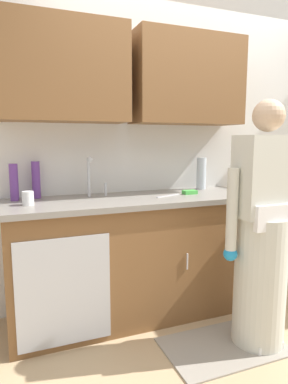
{
  "coord_description": "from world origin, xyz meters",
  "views": [
    {
      "loc": [
        -1.43,
        -1.71,
        1.37
      ],
      "look_at": [
        -0.54,
        0.55,
        1.0
      ],
      "focal_mm": 32.01,
      "sensor_mm": 36.0,
      "label": 1
    }
  ],
  "objects_px": {
    "bottle_water_short": "(14,182)",
    "sponge": "(190,192)",
    "person_at_sink": "(262,245)",
    "bottle_water_tall": "(36,180)",
    "bottle_soap": "(201,173)",
    "sink": "(99,201)",
    "cup_by_sink": "(28,198)",
    "knife_on_counter": "(168,196)"
  },
  "relations": [
    {
      "from": "bottle_soap",
      "to": "cup_by_sink",
      "type": "height_order",
      "value": "bottle_soap"
    },
    {
      "from": "sink",
      "to": "sponge",
      "type": "height_order",
      "value": "sink"
    },
    {
      "from": "person_at_sink",
      "to": "cup_by_sink",
      "type": "relative_size",
      "value": 17.37
    },
    {
      "from": "sponge",
      "to": "bottle_soap",
      "type": "bearing_deg",
      "value": 42.96
    },
    {
      "from": "person_at_sink",
      "to": "bottle_soap",
      "type": "bearing_deg",
      "value": 85.98
    },
    {
      "from": "person_at_sink",
      "to": "sponge",
      "type": "height_order",
      "value": "person_at_sink"
    },
    {
      "from": "bottle_water_short",
      "to": "cup_by_sink",
      "type": "bearing_deg",
      "value": -70.0
    },
    {
      "from": "cup_by_sink",
      "to": "person_at_sink",
      "type": "bearing_deg",
      "value": -24.41
    },
    {
      "from": "cup_by_sink",
      "to": "sponge",
      "type": "height_order",
      "value": "cup_by_sink"
    },
    {
      "from": "bottle_soap",
      "to": "person_at_sink",
      "type": "bearing_deg",
      "value": -94.02
    },
    {
      "from": "person_at_sink",
      "to": "bottle_water_tall",
      "type": "bearing_deg",
      "value": 145.56
    },
    {
      "from": "sponge",
      "to": "knife_on_counter",
      "type": "bearing_deg",
      "value": -170.84
    },
    {
      "from": "sink",
      "to": "bottle_water_tall",
      "type": "xyz_separation_m",
      "value": [
        -0.42,
        0.22,
        0.15
      ]
    },
    {
      "from": "bottle_soap",
      "to": "sponge",
      "type": "bearing_deg",
      "value": -137.04
    },
    {
      "from": "person_at_sink",
      "to": "bottle_soap",
      "type": "xyz_separation_m",
      "value": [
        0.06,
        0.89,
        0.39
      ]
    },
    {
      "from": "cup_by_sink",
      "to": "sink",
      "type": "bearing_deg",
      "value": 5.88
    },
    {
      "from": "bottle_water_tall",
      "to": "bottle_soap",
      "type": "relative_size",
      "value": 0.99
    },
    {
      "from": "cup_by_sink",
      "to": "sponge",
      "type": "xyz_separation_m",
      "value": [
        1.24,
        0.03,
        -0.03
      ]
    },
    {
      "from": "bottle_water_tall",
      "to": "knife_on_counter",
      "type": "xyz_separation_m",
      "value": [
        0.96,
        -0.28,
        -0.13
      ]
    },
    {
      "from": "bottle_soap",
      "to": "cup_by_sink",
      "type": "xyz_separation_m",
      "value": [
        -1.47,
        -0.25,
        -0.09
      ]
    },
    {
      "from": "person_at_sink",
      "to": "sponge",
      "type": "bearing_deg",
      "value": 104.23
    },
    {
      "from": "sink",
      "to": "bottle_soap",
      "type": "xyz_separation_m",
      "value": [
        0.98,
        0.2,
        0.15
      ]
    },
    {
      "from": "sink",
      "to": "cup_by_sink",
      "type": "xyz_separation_m",
      "value": [
        -0.49,
        -0.05,
        0.06
      ]
    },
    {
      "from": "sink",
      "to": "sponge",
      "type": "xyz_separation_m",
      "value": [
        0.75,
        -0.02,
        0.03
      ]
    },
    {
      "from": "knife_on_counter",
      "to": "cup_by_sink",
      "type": "bearing_deg",
      "value": -20.65
    },
    {
      "from": "bottle_water_short",
      "to": "knife_on_counter",
      "type": "distance_m",
      "value": 1.14
    },
    {
      "from": "sink",
      "to": "person_at_sink",
      "type": "relative_size",
      "value": 0.31
    },
    {
      "from": "knife_on_counter",
      "to": "sponge",
      "type": "bearing_deg",
      "value": 168.66
    },
    {
      "from": "sink",
      "to": "knife_on_counter",
      "type": "distance_m",
      "value": 0.54
    },
    {
      "from": "person_at_sink",
      "to": "cup_by_sink",
      "type": "xyz_separation_m",
      "value": [
        -1.41,
        0.64,
        0.29
      ]
    },
    {
      "from": "cup_by_sink",
      "to": "bottle_water_short",
      "type": "bearing_deg",
      "value": 110.0
    },
    {
      "from": "knife_on_counter",
      "to": "sponge",
      "type": "distance_m",
      "value": 0.21
    },
    {
      "from": "bottle_water_tall",
      "to": "sponge",
      "type": "height_order",
      "value": "bottle_water_tall"
    },
    {
      "from": "bottle_water_short",
      "to": "sponge",
      "type": "height_order",
      "value": "bottle_water_short"
    },
    {
      "from": "sink",
      "to": "person_at_sink",
      "type": "height_order",
      "value": "person_at_sink"
    },
    {
      "from": "cup_by_sink",
      "to": "sponge",
      "type": "relative_size",
      "value": 0.85
    },
    {
      "from": "bottle_water_short",
      "to": "bottle_water_tall",
      "type": "xyz_separation_m",
      "value": [
        0.16,
        0.06,
        0.01
      ]
    },
    {
      "from": "bottle_water_short",
      "to": "knife_on_counter",
      "type": "height_order",
      "value": "bottle_water_short"
    },
    {
      "from": "sink",
      "to": "bottle_water_tall",
      "type": "distance_m",
      "value": 0.5
    },
    {
      "from": "sink",
      "to": "person_at_sink",
      "type": "distance_m",
      "value": 1.17
    },
    {
      "from": "person_at_sink",
      "to": "bottle_soap",
      "type": "height_order",
      "value": "person_at_sink"
    },
    {
      "from": "bottle_water_short",
      "to": "cup_by_sink",
      "type": "relative_size",
      "value": 2.83
    }
  ]
}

